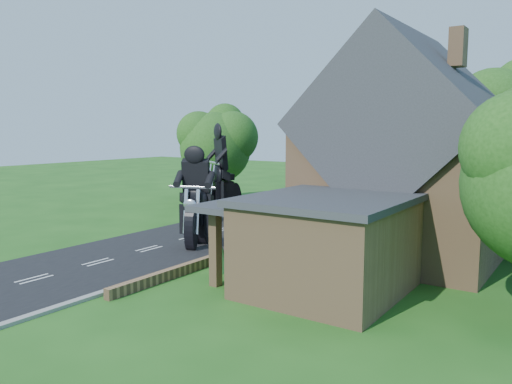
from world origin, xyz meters
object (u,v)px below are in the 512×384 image
Objects in this scene: garden_wall at (279,238)px; annex at (325,242)px; motorcycle_lead at (197,232)px; house at (406,161)px; motorcycle_follow at (222,207)px.

annex is at bearing -46.16° from garden_wall.
garden_wall is 4.33m from motorcycle_lead.
house is 5.17× the size of motorcycle_follow.
garden_wall is 2.15× the size of house.
motorcycle_follow is at bearing 171.40° from house.
motorcycle_follow reaches higher than motorcycle_lead.
motorcycle_follow reaches higher than garden_wall.
motorcycle_lead is at bearing -153.40° from house.
house is at bearing 9.17° from garden_wall.
motorcycle_lead reaches higher than garden_wall.
annex is 14.51m from motorcycle_follow.
garden_wall is 7.52m from house.
garden_wall is at bearing -144.84° from motorcycle_lead.
annex reaches higher than motorcycle_follow.
annex is 8.58m from motorcycle_lead.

